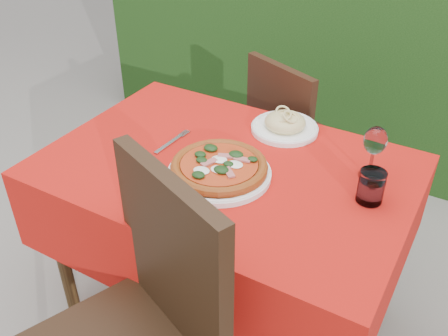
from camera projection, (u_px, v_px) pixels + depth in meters
The scene contains 10 objects.
ground at pixel (226, 309), 2.14m from camera, with size 60.00×60.00×0.00m, color slate.
hedge at pixel (367, 4), 2.74m from camera, with size 3.20×0.55×1.78m.
dining_table at pixel (226, 199), 1.81m from camera, with size 1.26×0.86×0.75m.
chair_near at pixel (141, 322), 1.36m from camera, with size 0.61×0.61×1.03m.
chair_far at pixel (292, 136), 2.37m from camera, with size 0.52×0.52×0.88m.
pizza_plate at pixel (219, 169), 1.65m from camera, with size 0.35×0.35×0.07m.
pasta_plate at pixel (285, 125), 1.90m from camera, with size 0.26×0.26×0.07m.
water_glass at pixel (371, 188), 1.53m from camera, with size 0.08×0.08×0.11m.
wine_glass at pixel (375, 143), 1.59m from camera, with size 0.08×0.08×0.19m.
fork at pixel (169, 144), 1.83m from camera, with size 0.03×0.21×0.01m, color #B0B0B7.
Camera 1 is at (0.71, -1.25, 1.70)m, focal length 40.00 mm.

